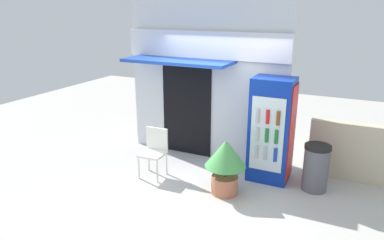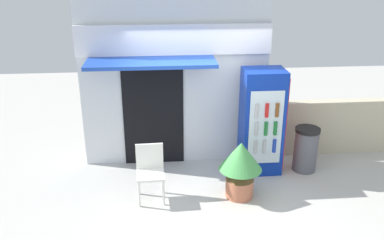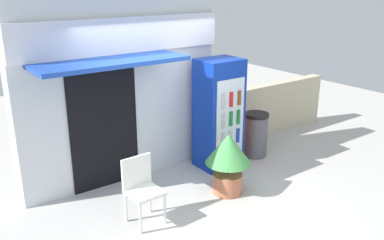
% 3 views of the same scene
% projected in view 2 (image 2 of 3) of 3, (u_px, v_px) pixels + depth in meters
% --- Properties ---
extents(ground, '(16.00, 16.00, 0.00)m').
position_uv_depth(ground, '(207.00, 199.00, 6.69)').
color(ground, beige).
extents(storefront_building, '(3.34, 1.11, 3.16)m').
position_uv_depth(storefront_building, '(174.00, 77.00, 7.44)').
color(storefront_building, silver).
rests_on(storefront_building, ground).
extents(drink_cooler, '(0.73, 0.63, 1.87)m').
position_uv_depth(drink_cooler, '(262.00, 122.00, 7.26)').
color(drink_cooler, '#0C2D9E').
rests_on(drink_cooler, ground).
extents(plastic_chair, '(0.45, 0.43, 0.90)m').
position_uv_depth(plastic_chair, '(150.00, 168.00, 6.55)').
color(plastic_chair, white).
rests_on(plastic_chair, ground).
extents(potted_plant_near_shop, '(0.68, 0.68, 0.95)m').
position_uv_depth(potted_plant_near_shop, '(240.00, 163.00, 6.55)').
color(potted_plant_near_shop, '#BC6B4C').
rests_on(potted_plant_near_shop, ground).
extents(trash_bin, '(0.44, 0.44, 0.82)m').
position_uv_depth(trash_bin, '(306.00, 149.00, 7.44)').
color(trash_bin, '#595960').
rests_on(trash_bin, ground).
extents(stone_boundary_wall, '(2.77, 0.22, 1.07)m').
position_uv_depth(stone_boundary_wall, '(352.00, 126.00, 8.14)').
color(stone_boundary_wall, beige).
rests_on(stone_boundary_wall, ground).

